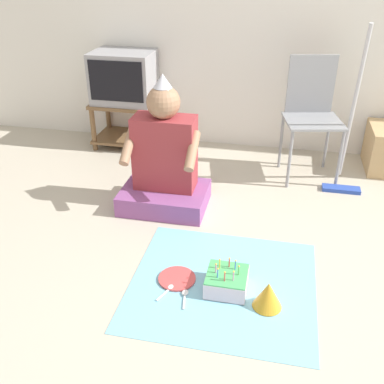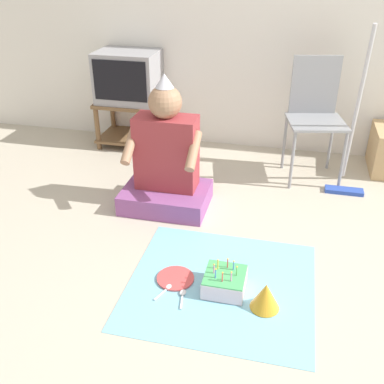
# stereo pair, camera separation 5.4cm
# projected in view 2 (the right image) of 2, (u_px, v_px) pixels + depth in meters

# --- Properties ---
(ground_plane) EXTENTS (16.00, 16.00, 0.00)m
(ground_plane) POSITION_uv_depth(u_px,v_px,m) (285.00, 313.00, 2.28)
(ground_plane) COLOR #BCB29E
(tv_stand) EXTENTS (0.58, 0.43, 0.42)m
(tv_stand) POSITION_uv_depth(u_px,v_px,m) (131.00, 119.00, 4.11)
(tv_stand) COLOR brown
(tv_stand) RESTS_ON ground_plane
(tv) EXTENTS (0.53, 0.41, 0.44)m
(tv) POSITION_uv_depth(u_px,v_px,m) (128.00, 77.00, 3.92)
(tv) COLOR #99999E
(tv) RESTS_ON tv_stand
(folding_chair) EXTENTS (0.49, 0.48, 0.93)m
(folding_chair) POSITION_uv_depth(u_px,v_px,m) (315.00, 110.00, 3.43)
(folding_chair) COLOR gray
(folding_chair) RESTS_ON ground_plane
(dust_mop) EXTENTS (0.28, 0.29, 1.22)m
(dust_mop) POSITION_uv_depth(u_px,v_px,m) (351.00, 146.00, 3.29)
(dust_mop) COLOR #2D4CB2
(dust_mop) RESTS_ON ground_plane
(person_seated) EXTENTS (0.60, 0.44, 0.94)m
(person_seated) POSITION_uv_depth(u_px,v_px,m) (166.00, 164.00, 3.10)
(person_seated) COLOR #8C4C8C
(person_seated) RESTS_ON ground_plane
(party_cloth) EXTENTS (1.01, 0.95, 0.01)m
(party_cloth) POSITION_uv_depth(u_px,v_px,m) (221.00, 284.00, 2.48)
(party_cloth) COLOR #7FC6E0
(party_cloth) RESTS_ON ground_plane
(birthday_cake) EXTENTS (0.22, 0.22, 0.16)m
(birthday_cake) POSITION_uv_depth(u_px,v_px,m) (225.00, 282.00, 2.41)
(birthday_cake) COLOR silver
(birthday_cake) RESTS_ON party_cloth
(party_hat_blue) EXTENTS (0.15, 0.15, 0.15)m
(party_hat_blue) POSITION_uv_depth(u_px,v_px,m) (266.00, 296.00, 2.28)
(party_hat_blue) COLOR gold
(party_hat_blue) RESTS_ON party_cloth
(paper_plate) EXTENTS (0.21, 0.21, 0.01)m
(paper_plate) POSITION_uv_depth(u_px,v_px,m) (175.00, 278.00, 2.51)
(paper_plate) COLOR #D84C4C
(paper_plate) RESTS_ON party_cloth
(plastic_spoon_near) EXTENTS (0.07, 0.14, 0.01)m
(plastic_spoon_near) POSITION_uv_depth(u_px,v_px,m) (167.00, 289.00, 2.43)
(plastic_spoon_near) COLOR white
(plastic_spoon_near) RESTS_ON party_cloth
(plastic_spoon_far) EXTENTS (0.04, 0.14, 0.01)m
(plastic_spoon_far) POSITION_uv_depth(u_px,v_px,m) (183.00, 295.00, 2.39)
(plastic_spoon_far) COLOR white
(plastic_spoon_far) RESTS_ON party_cloth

